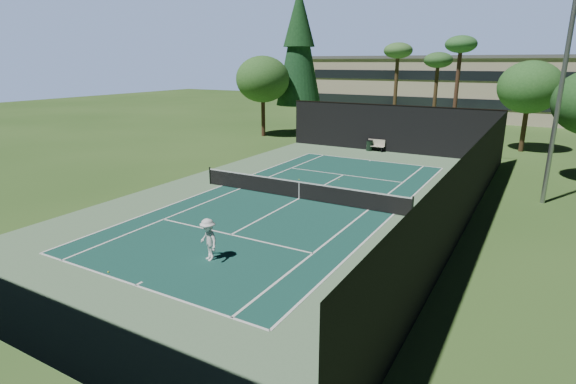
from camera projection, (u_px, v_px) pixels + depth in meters
name	position (u px, v px, depth m)	size (l,w,h in m)	color
ground	(299.00, 199.00, 25.44)	(160.00, 160.00, 0.00)	#335821
apron_slab	(299.00, 199.00, 25.44)	(18.00, 32.00, 0.01)	#5F865E
court_surface	(299.00, 199.00, 25.44)	(10.97, 23.77, 0.01)	#16483E
court_lines	(299.00, 198.00, 25.44)	(11.07, 23.87, 0.01)	white
tennis_net	(299.00, 189.00, 25.29)	(12.90, 0.10, 1.10)	black
fence	(300.00, 164.00, 24.94)	(18.04, 32.05, 4.03)	black
player	(208.00, 240.00, 17.36)	(1.10, 0.63, 1.70)	white
tennis_ball_a	(108.00, 272.00, 16.49)	(0.07, 0.07, 0.07)	#DEF537
tennis_ball_b	(299.00, 180.00, 29.47)	(0.07, 0.07, 0.07)	#C3DB31
tennis_ball_c	(339.00, 180.00, 29.44)	(0.06, 0.06, 0.06)	#C1E433
tennis_ball_d	(256.00, 174.00, 30.92)	(0.07, 0.07, 0.07)	#B8CC2E
park_bench	(376.00, 145.00, 38.88)	(1.50, 0.45, 1.02)	beige
trash_bin	(369.00, 145.00, 39.08)	(0.56, 0.56, 0.95)	black
pine_tree	(299.00, 41.00, 46.84)	(4.80, 4.80, 15.00)	#4A341F
palm_a	(398.00, 54.00, 44.12)	(2.80, 2.80, 9.32)	#4E3821
palm_b	(438.00, 63.00, 44.34)	(2.80, 2.80, 8.42)	#4A3520
palm_c	(461.00, 49.00, 40.30)	(2.80, 2.80, 9.77)	#4C2F20
decid_tree_a	(530.00, 87.00, 37.49)	(5.12, 5.12, 7.62)	#422E1C
decid_tree_c	(263.00, 79.00, 45.52)	(5.44, 5.44, 8.09)	#4B2F20
campus_building	(456.00, 86.00, 62.59)	(40.50, 12.50, 8.30)	#B7A78E
light_pole	(562.00, 82.00, 22.91)	(0.90, 0.25, 12.22)	gray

